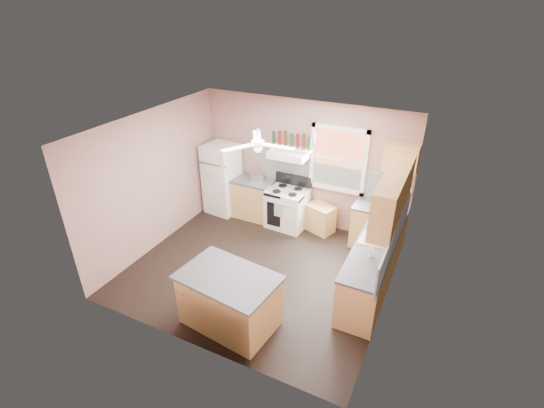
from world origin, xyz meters
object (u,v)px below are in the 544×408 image
at_px(stove, 287,208).
at_px(refrigerator, 222,179).
at_px(toaster, 257,176).
at_px(cart, 320,219).
at_px(island, 229,301).

bearing_deg(stove, refrigerator, -176.23).
height_order(refrigerator, stove, refrigerator).
xyz_separation_m(toaster, stove, (0.77, -0.10, -0.56)).
bearing_deg(refrigerator, toaster, 12.41).
distance_m(toaster, stove, 0.95).
xyz_separation_m(toaster, cart, (1.48, 0.03, -0.70)).
bearing_deg(island, stove, 104.26).
height_order(toaster, stove, toaster).
relative_size(toaster, island, 0.21).
xyz_separation_m(toaster, island, (1.16, -3.10, -0.56)).
distance_m(refrigerator, island, 3.63).
bearing_deg(cart, refrigerator, -157.18).
relative_size(refrigerator, island, 1.18).
bearing_deg(refrigerator, stove, 5.66).
relative_size(refrigerator, cart, 2.77).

